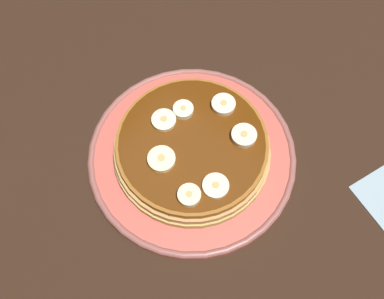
# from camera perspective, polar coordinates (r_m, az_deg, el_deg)

# --- Properties ---
(ground_plane) EXTENTS (1.40, 1.40, 0.03)m
(ground_plane) POSITION_cam_1_polar(r_m,az_deg,el_deg) (0.55, 0.00, -1.73)
(ground_plane) COLOR black
(plate) EXTENTS (0.28, 0.28, 0.02)m
(plate) POSITION_cam_1_polar(r_m,az_deg,el_deg) (0.53, 0.00, -0.69)
(plate) COLOR #CC594C
(plate) RESTS_ON ground_plane
(pancake_stack) EXTENTS (0.21, 0.21, 0.03)m
(pancake_stack) POSITION_cam_1_polar(r_m,az_deg,el_deg) (0.51, 0.33, 0.52)
(pancake_stack) COLOR tan
(pancake_stack) RESTS_ON plate
(banana_slice_0) EXTENTS (0.03, 0.03, 0.01)m
(banana_slice_0) POSITION_cam_1_polar(r_m,az_deg,el_deg) (0.51, -1.28, 5.75)
(banana_slice_0) COLOR #ECF0C5
(banana_slice_0) RESTS_ON pancake_stack
(banana_slice_1) EXTENTS (0.03, 0.03, 0.01)m
(banana_slice_1) POSITION_cam_1_polar(r_m,az_deg,el_deg) (0.52, 4.65, 6.44)
(banana_slice_1) COLOR #FEE7C6
(banana_slice_1) RESTS_ON pancake_stack
(banana_slice_2) EXTENTS (0.03, 0.03, 0.01)m
(banana_slice_2) POSITION_cam_1_polar(r_m,az_deg,el_deg) (0.50, 7.53, 1.99)
(banana_slice_2) COLOR #F3E5C1
(banana_slice_2) RESTS_ON pancake_stack
(banana_slice_3) EXTENTS (0.03, 0.03, 0.01)m
(banana_slice_3) POSITION_cam_1_polar(r_m,az_deg,el_deg) (0.48, -4.44, -1.44)
(banana_slice_3) COLOR #FBF0B9
(banana_slice_3) RESTS_ON pancake_stack
(banana_slice_4) EXTENTS (0.03, 0.03, 0.01)m
(banana_slice_4) POSITION_cam_1_polar(r_m,az_deg,el_deg) (0.51, -4.26, 4.08)
(banana_slice_4) COLOR #F3F1C3
(banana_slice_4) RESTS_ON pancake_stack
(banana_slice_5) EXTENTS (0.03, 0.03, 0.01)m
(banana_slice_5) POSITION_cam_1_polar(r_m,az_deg,el_deg) (0.47, 3.44, -5.32)
(banana_slice_5) COLOR #F8E4C0
(banana_slice_5) RESTS_ON pancake_stack
(banana_slice_6) EXTENTS (0.03, 0.03, 0.01)m
(banana_slice_6) POSITION_cam_1_polar(r_m,az_deg,el_deg) (0.46, -0.41, -6.67)
(banana_slice_6) COLOR #F8E9B6
(banana_slice_6) RESTS_ON pancake_stack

